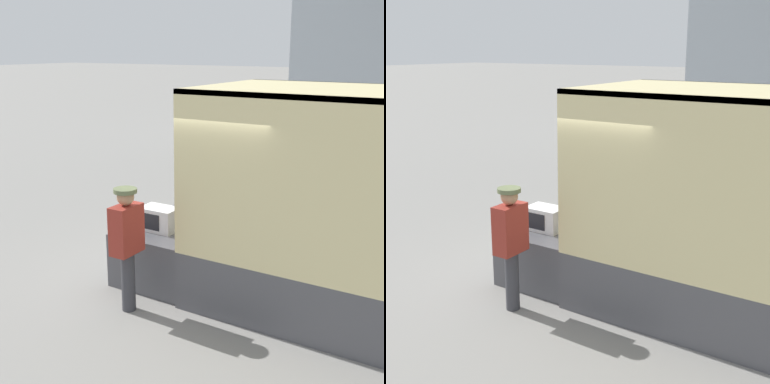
% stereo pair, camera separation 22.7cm
% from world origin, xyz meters
% --- Properties ---
extents(ground_plane, '(160.00, 160.00, 0.00)m').
position_xyz_m(ground_plane, '(0.00, 0.00, 0.00)').
color(ground_plane, gray).
extents(tailgate_deck, '(1.19, 2.09, 0.78)m').
position_xyz_m(tailgate_deck, '(-0.60, 0.00, 0.39)').
color(tailgate_deck, '#4C4C51').
rests_on(tailgate_deck, ground).
extents(microwave, '(0.53, 0.37, 0.34)m').
position_xyz_m(microwave, '(-0.67, -0.49, 0.95)').
color(microwave, white).
rests_on(microwave, tailgate_deck).
extents(portable_generator, '(0.68, 0.47, 0.52)m').
position_xyz_m(portable_generator, '(-0.45, 0.56, 0.98)').
color(portable_generator, black).
rests_on(portable_generator, tailgate_deck).
extents(worker_person, '(0.29, 0.44, 1.64)m').
position_xyz_m(worker_person, '(-0.49, -1.45, 1.00)').
color(worker_person, '#38383D').
rests_on(worker_person, ground).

